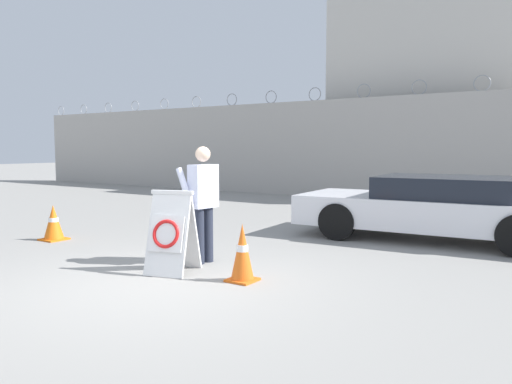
# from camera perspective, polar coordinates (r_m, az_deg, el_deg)

# --- Properties ---
(ground_plane) EXTENTS (90.00, 90.00, 0.00)m
(ground_plane) POSITION_cam_1_polar(r_m,az_deg,el_deg) (6.37, -11.45, -10.37)
(ground_plane) COLOR gray
(perimeter_wall) EXTENTS (36.00, 0.30, 3.73)m
(perimeter_wall) POSITION_cam_1_polar(r_m,az_deg,el_deg) (16.07, 17.96, 4.72)
(perimeter_wall) COLOR #ADA8A0
(perimeter_wall) RESTS_ON ground_plane
(building_block) EXTENTS (7.50, 5.49, 6.92)m
(building_block) POSITION_cam_1_polar(r_m,az_deg,el_deg) (19.80, 21.50, 9.91)
(building_block) COLOR beige
(building_block) RESTS_ON ground_plane
(barricade_sign) EXTENTS (0.73, 0.79, 1.12)m
(barricade_sign) POSITION_cam_1_polar(r_m,az_deg,el_deg) (6.83, -9.63, -4.52)
(barricade_sign) COLOR white
(barricade_sign) RESTS_ON ground_plane
(security_guard) EXTENTS (0.43, 0.62, 1.70)m
(security_guard) POSITION_cam_1_polar(r_m,az_deg,el_deg) (7.29, -6.06, -0.78)
(security_guard) COLOR #232838
(security_guard) RESTS_ON ground_plane
(traffic_cone_near) EXTENTS (0.41, 0.41, 0.65)m
(traffic_cone_near) POSITION_cam_1_polar(r_m,az_deg,el_deg) (9.84, -22.13, -3.27)
(traffic_cone_near) COLOR orange
(traffic_cone_near) RESTS_ON ground_plane
(traffic_cone_mid) EXTENTS (0.34, 0.34, 0.74)m
(traffic_cone_mid) POSITION_cam_1_polar(r_m,az_deg,el_deg) (6.34, -1.57, -6.96)
(traffic_cone_mid) COLOR orange
(traffic_cone_mid) RESTS_ON ground_plane
(parked_car_rear_sedan) EXTENTS (4.87, 2.27, 1.17)m
(parked_car_rear_sedan) POSITION_cam_1_polar(r_m,az_deg,el_deg) (9.69, 19.67, -1.62)
(parked_car_rear_sedan) COLOR black
(parked_car_rear_sedan) RESTS_ON ground_plane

